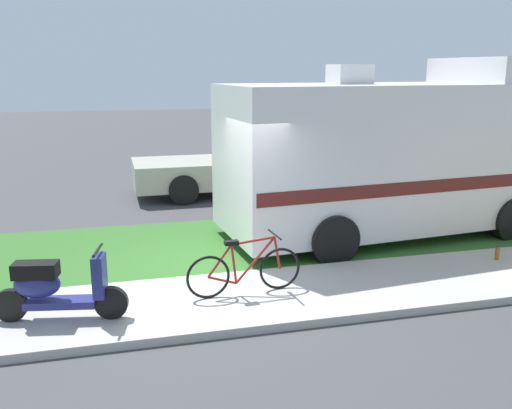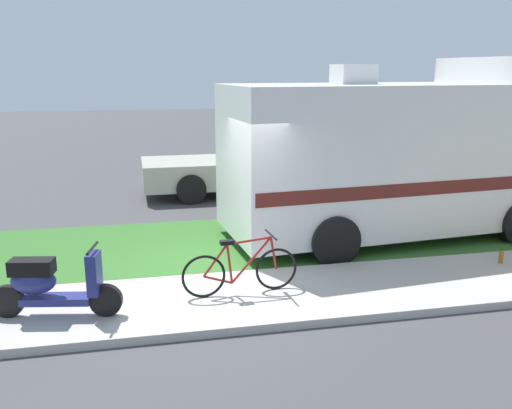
{
  "view_description": "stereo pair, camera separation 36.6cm",
  "coord_description": "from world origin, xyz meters",
  "px_view_note": "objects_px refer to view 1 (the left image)",
  "views": [
    {
      "loc": [
        -1.45,
        -8.49,
        3.32
      ],
      "look_at": [
        0.79,
        0.3,
        1.1
      ],
      "focal_mm": 38.66,
      "sensor_mm": 36.0,
      "label": 1
    },
    {
      "loc": [
        -1.1,
        -8.57,
        3.32
      ],
      "look_at": [
        0.79,
        0.3,
        1.1
      ],
      "focal_mm": 38.66,
      "sensor_mm": 36.0,
      "label": 2
    }
  ],
  "objects_px": {
    "motorhome_rv": "(396,153)",
    "bicycle": "(245,270)",
    "scooter": "(54,287)",
    "bottle_spare": "(497,254)",
    "pickup_truck_near": "(261,158)"
  },
  "relations": [
    {
      "from": "motorhome_rv",
      "to": "scooter",
      "type": "relative_size",
      "value": 4.02
    },
    {
      "from": "pickup_truck_near",
      "to": "bottle_spare",
      "type": "bearing_deg",
      "value": -70.68
    },
    {
      "from": "motorhome_rv",
      "to": "pickup_truck_near",
      "type": "height_order",
      "value": "motorhome_rv"
    },
    {
      "from": "motorhome_rv",
      "to": "pickup_truck_near",
      "type": "xyz_separation_m",
      "value": [
        -1.54,
        4.71,
        -0.74
      ]
    },
    {
      "from": "pickup_truck_near",
      "to": "motorhome_rv",
      "type": "bearing_deg",
      "value": -71.96
    },
    {
      "from": "motorhome_rv",
      "to": "bottle_spare",
      "type": "relative_size",
      "value": 27.54
    },
    {
      "from": "pickup_truck_near",
      "to": "bottle_spare",
      "type": "relative_size",
      "value": 22.41
    },
    {
      "from": "scooter",
      "to": "bottle_spare",
      "type": "relative_size",
      "value": 6.85
    },
    {
      "from": "motorhome_rv",
      "to": "scooter",
      "type": "distance_m",
      "value": 6.97
    },
    {
      "from": "motorhome_rv",
      "to": "bicycle",
      "type": "xyz_separation_m",
      "value": [
        -3.7,
        -2.52,
        -1.21
      ]
    },
    {
      "from": "scooter",
      "to": "bottle_spare",
      "type": "xyz_separation_m",
      "value": [
        7.17,
        0.61,
        -0.35
      ]
    },
    {
      "from": "bottle_spare",
      "to": "scooter",
      "type": "bearing_deg",
      "value": -175.17
    },
    {
      "from": "motorhome_rv",
      "to": "bicycle",
      "type": "distance_m",
      "value": 4.64
    },
    {
      "from": "motorhome_rv",
      "to": "bottle_spare",
      "type": "distance_m",
      "value": 2.76
    },
    {
      "from": "motorhome_rv",
      "to": "bottle_spare",
      "type": "xyz_separation_m",
      "value": [
        0.87,
        -2.16,
        -1.47
      ]
    }
  ]
}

